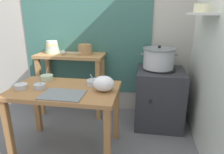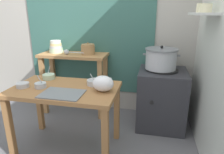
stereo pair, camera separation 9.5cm
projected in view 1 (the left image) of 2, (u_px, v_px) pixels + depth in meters
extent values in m
plane|color=slate|center=(76.00, 147.00, 2.30)|extent=(9.00, 9.00, 0.00)
cube|color=#B2ADA3|center=(103.00, 24.00, 2.91)|extent=(4.40, 0.10, 2.60)
cube|color=#38665B|center=(85.00, 20.00, 2.88)|extent=(1.90, 0.02, 2.10)
cube|color=silver|center=(221.00, 31.00, 1.87)|extent=(0.10, 3.20, 2.60)
cube|color=silver|center=(201.00, 14.00, 2.03)|extent=(0.20, 0.56, 0.02)
cylinder|color=beige|center=(205.00, 8.00, 1.88)|extent=(0.09, 0.09, 0.08)
cylinder|color=beige|center=(201.00, 8.00, 2.02)|extent=(0.08, 0.08, 0.08)
cylinder|color=beige|center=(198.00, 8.00, 2.16)|extent=(0.08, 0.08, 0.09)
cube|color=#9E6B3D|center=(64.00, 90.00, 2.08)|extent=(1.10, 0.66, 0.04)
cube|color=#9E6B3D|center=(8.00, 131.00, 2.00)|extent=(0.06, 0.06, 0.68)
cube|color=#9E6B3D|center=(107.00, 141.00, 1.85)|extent=(0.06, 0.06, 0.68)
cube|color=#9E6B3D|center=(37.00, 106.00, 2.53)|extent=(0.06, 0.06, 0.68)
cube|color=#9E6B3D|center=(116.00, 113.00, 2.37)|extent=(0.06, 0.06, 0.68)
cube|color=#B27F4C|center=(70.00, 55.00, 2.85)|extent=(0.96, 0.40, 0.04)
cube|color=#B27F4C|center=(40.00, 87.00, 2.92)|extent=(0.06, 0.06, 0.86)
cube|color=#B27F4C|center=(98.00, 91.00, 2.79)|extent=(0.06, 0.06, 0.86)
cube|color=#B27F4C|center=(50.00, 81.00, 3.20)|extent=(0.06, 0.06, 0.86)
cube|color=#B27F4C|center=(103.00, 84.00, 3.07)|extent=(0.06, 0.06, 0.86)
cube|color=#2D2D33|center=(159.00, 98.00, 2.69)|extent=(0.60, 0.60, 0.76)
cylinder|color=black|center=(161.00, 69.00, 2.57)|extent=(0.36, 0.36, 0.02)
cylinder|color=black|center=(151.00, 102.00, 2.40)|extent=(0.04, 0.02, 0.04)
cylinder|color=#B7BABF|center=(159.00, 59.00, 2.56)|extent=(0.38, 0.38, 0.24)
cylinder|color=slate|center=(159.00, 49.00, 2.52)|extent=(0.40, 0.40, 0.02)
sphere|color=black|center=(159.00, 47.00, 2.51)|extent=(0.04, 0.04, 0.04)
cube|color=slate|center=(142.00, 54.00, 2.57)|extent=(0.04, 0.02, 0.02)
cube|color=slate|center=(176.00, 55.00, 2.51)|extent=(0.04, 0.02, 0.02)
cylinder|color=#A37A4C|center=(85.00, 50.00, 2.79)|extent=(0.19, 0.19, 0.12)
cylinder|color=#A37A4C|center=(85.00, 45.00, 2.77)|extent=(0.18, 0.18, 0.02)
sphere|color=#A37A4C|center=(85.00, 43.00, 2.77)|extent=(0.02, 0.02, 0.02)
cylinder|color=#B7D1AD|center=(53.00, 52.00, 2.92)|extent=(0.20, 0.20, 0.03)
cylinder|color=#B7D1AD|center=(52.00, 49.00, 2.91)|extent=(0.19, 0.19, 0.04)
cylinder|color=#B7BABF|center=(52.00, 47.00, 2.90)|extent=(0.18, 0.18, 0.03)
cylinder|color=#E5C684|center=(52.00, 45.00, 2.89)|extent=(0.16, 0.16, 0.04)
cylinder|color=silver|center=(52.00, 42.00, 2.87)|extent=(0.15, 0.15, 0.04)
sphere|color=#B7BABF|center=(63.00, 52.00, 2.78)|extent=(0.07, 0.07, 0.07)
cylinder|color=#B7BABF|center=(74.00, 53.00, 2.75)|extent=(0.24, 0.02, 0.01)
cube|color=slate|center=(63.00, 95.00, 1.90)|extent=(0.40, 0.28, 0.01)
ellipsoid|color=white|center=(104.00, 84.00, 1.98)|extent=(0.21, 0.18, 0.16)
cylinder|color=#B7D1AD|center=(47.00, 78.00, 2.32)|extent=(0.14, 0.14, 0.06)
cylinder|color=#337238|center=(47.00, 76.00, 2.32)|extent=(0.12, 0.12, 0.01)
cylinder|color=#B7BABF|center=(46.00, 73.00, 2.32)|extent=(0.05, 0.04, 0.15)
cylinder|color=#B7BABF|center=(94.00, 83.00, 2.16)|extent=(0.16, 0.16, 0.06)
cylinder|color=beige|center=(94.00, 81.00, 2.15)|extent=(0.14, 0.14, 0.01)
cylinder|color=#B7BABF|center=(93.00, 80.00, 2.13)|extent=(0.08, 0.02, 0.13)
cylinder|color=#B7BABF|center=(21.00, 87.00, 2.06)|extent=(0.13, 0.13, 0.05)
cylinder|color=brown|center=(21.00, 85.00, 2.05)|extent=(0.11, 0.11, 0.01)
cylinder|color=#B7BABF|center=(40.00, 86.00, 2.05)|extent=(0.12, 0.12, 0.05)
cylinder|color=beige|center=(39.00, 85.00, 2.05)|extent=(0.10, 0.10, 0.01)
cylinder|color=#B7BABF|center=(40.00, 82.00, 2.03)|extent=(0.04, 0.06, 0.14)
cylinder|color=#B7BABF|center=(107.00, 81.00, 2.21)|extent=(0.10, 0.10, 0.06)
cylinder|color=brown|center=(107.00, 79.00, 2.20)|extent=(0.09, 0.09, 0.01)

